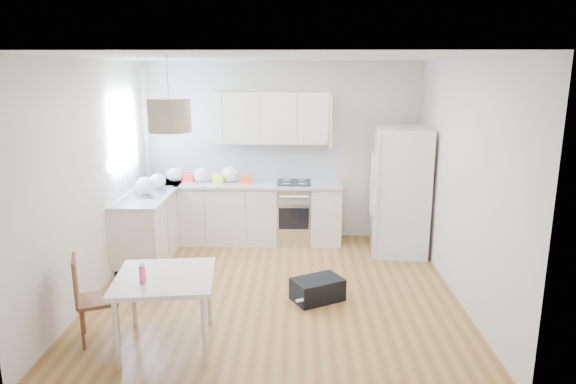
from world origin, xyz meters
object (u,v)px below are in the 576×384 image
object	(u,v)px
refrigerator	(401,190)
dining_table	(165,283)
dining_chair	(98,298)
gym_bag	(317,289)

from	to	relation	value
refrigerator	dining_table	size ratio (longest dim) A/B	1.81
refrigerator	dining_chair	size ratio (longest dim) A/B	2.06
gym_bag	refrigerator	bearing A→B (deg)	24.96
dining_table	dining_chair	size ratio (longest dim) A/B	1.14
refrigerator	dining_chair	bearing A→B (deg)	-137.08
dining_chair	gym_bag	size ratio (longest dim) A/B	1.57
refrigerator	gym_bag	world-z (taller)	refrigerator
refrigerator	gym_bag	size ratio (longest dim) A/B	3.25
refrigerator	dining_table	bearing A→B (deg)	-129.63
dining_table	dining_chair	bearing A→B (deg)	165.32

